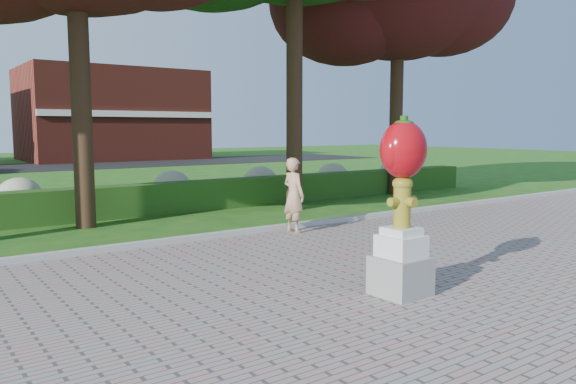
{
  "coord_description": "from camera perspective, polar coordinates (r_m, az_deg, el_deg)",
  "views": [
    {
      "loc": [
        -5.61,
        -6.88,
        2.23
      ],
      "look_at": [
        0.05,
        1.0,
        1.13
      ],
      "focal_mm": 35.0,
      "sensor_mm": 36.0,
      "label": 1
    }
  ],
  "objects": [
    {
      "name": "hydrant_sculpture",
      "position": [
        7.45,
        11.53,
        -0.95
      ],
      "size": [
        0.69,
        0.65,
        2.35
      ],
      "rotation": [
        0.0,
        0.0,
        0.01
      ],
      "color": "gray",
      "rests_on": "walkway"
    },
    {
      "name": "street",
      "position": [
        35.39,
        -26.53,
        2.19
      ],
      "size": [
        50.0,
        8.0,
        0.02
      ],
      "primitive_type": "cube",
      "color": "black",
      "rests_on": "ground"
    },
    {
      "name": "lawn_hedge",
      "position": [
        15.08,
        -13.6,
        -0.69
      ],
      "size": [
        24.0,
        0.7,
        0.8
      ],
      "primitive_type": "cube",
      "color": "#1B4012",
      "rests_on": "ground"
    },
    {
      "name": "ground",
      "position": [
        9.15,
        3.42,
        -7.65
      ],
      "size": [
        100.0,
        100.0,
        0.0
      ],
      "primitive_type": "plane",
      "color": "#1B5515",
      "rests_on": "ground"
    },
    {
      "name": "hydrangea_row",
      "position": [
        16.19,
        -13.08,
        0.35
      ],
      "size": [
        20.1,
        1.1,
        0.99
      ],
      "color": "#9CA47D",
      "rests_on": "ground"
    },
    {
      "name": "woman",
      "position": [
        11.84,
        0.58,
        -0.31
      ],
      "size": [
        0.41,
        0.6,
        1.58
      ],
      "primitive_type": "imported",
      "rotation": [
        0.0,
        0.0,
        1.63
      ],
      "color": "tan",
      "rests_on": "walkway"
    },
    {
      "name": "building_right",
      "position": [
        43.09,
        -17.44,
        7.47
      ],
      "size": [
        12.0,
        8.0,
        6.4
      ],
      "primitive_type": "cube",
      "color": "maroon",
      "rests_on": "ground"
    },
    {
      "name": "walkway",
      "position": [
        6.68,
        26.28,
        -13.55
      ],
      "size": [
        40.0,
        14.0,
        0.04
      ],
      "primitive_type": "cube",
      "color": "gray",
      "rests_on": "ground"
    },
    {
      "name": "curb",
      "position": [
        11.56,
        -6.03,
        -4.31
      ],
      "size": [
        40.0,
        0.18,
        0.15
      ],
      "primitive_type": "cube",
      "color": "#ADADA5",
      "rests_on": "ground"
    }
  ]
}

